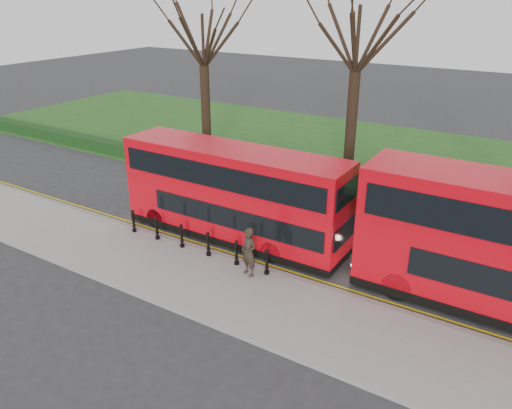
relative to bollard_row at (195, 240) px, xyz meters
The scene contains 12 objects.
ground 1.50m from the bollard_row, 85.47° to the left, with size 120.00×120.00×0.00m, color #28282B.
pavement 1.75m from the bollard_row, 86.29° to the right, with size 60.00×4.00×0.15m, color gray.
kerb 0.68m from the bollard_row, 72.99° to the left, with size 60.00×0.25×0.16m, color slate.
grass_verge 16.36m from the bollard_row, 89.62° to the left, with size 60.00×18.00×0.06m, color #1E4A18.
hedge 8.15m from the bollard_row, 89.25° to the left, with size 60.00×0.90×0.80m, color black.
yellow_line_outer 0.92m from the bollard_row, 80.65° to the left, with size 60.00×0.10×0.01m, color yellow.
yellow_line_inner 1.07m from the bollard_row, 82.82° to the left, with size 60.00×0.10×0.01m, color yellow.
tree_left 15.51m from the bollard_row, 124.82° to the left, with size 6.76×6.76×10.56m.
tree_mid 13.80m from the bollard_row, 79.48° to the left, with size 7.24×7.24×11.31m.
bollard_row is the anchor object (origin of this frame).
bus_lead 2.62m from the bollard_row, 77.01° to the left, with size 10.33×2.37×4.11m.
pedestrian 2.98m from the bollard_row, ahead, with size 0.71×0.46×1.94m, color #2C241B.
Camera 1 is at (11.72, -15.61, 10.15)m, focal length 35.00 mm.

